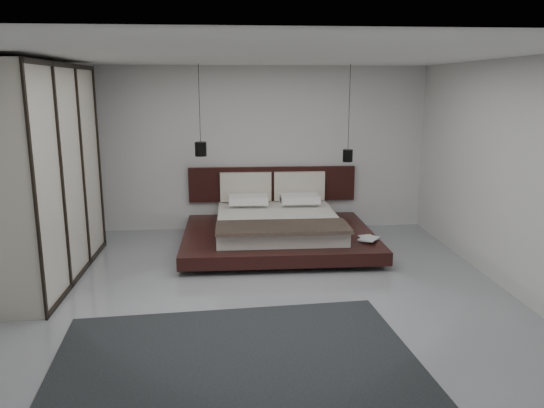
{
  "coord_description": "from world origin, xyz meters",
  "views": [
    {
      "loc": [
        -0.36,
        -6.1,
        2.47
      ],
      "look_at": [
        0.21,
        1.2,
        0.83
      ],
      "focal_mm": 35.0,
      "sensor_mm": 36.0,
      "label": 1
    }
  ],
  "objects": [
    {
      "name": "floor",
      "position": [
        0.0,
        0.0,
        0.0
      ],
      "size": [
        6.0,
        6.0,
        0.0
      ],
      "primitive_type": "plane",
      "color": "gray",
      "rests_on": "ground"
    },
    {
      "name": "ceiling",
      "position": [
        0.0,
        0.0,
        2.8
      ],
      "size": [
        6.0,
        6.0,
        0.0
      ],
      "primitive_type": "plane",
      "rotation": [
        3.14,
        0.0,
        0.0
      ],
      "color": "white",
      "rests_on": "wall_back"
    },
    {
      "name": "wall_back",
      "position": [
        0.0,
        3.0,
        1.4
      ],
      "size": [
        6.0,
        0.0,
        6.0
      ],
      "primitive_type": "plane",
      "rotation": [
        1.57,
        0.0,
        0.0
      ],
      "color": "silver",
      "rests_on": "floor"
    },
    {
      "name": "wall_front",
      "position": [
        0.0,
        -3.0,
        1.4
      ],
      "size": [
        6.0,
        0.0,
        6.0
      ],
      "primitive_type": "plane",
      "rotation": [
        -1.57,
        0.0,
        0.0
      ],
      "color": "silver",
      "rests_on": "floor"
    },
    {
      "name": "wall_right",
      "position": [
        3.0,
        0.0,
        1.4
      ],
      "size": [
        0.0,
        6.0,
        6.0
      ],
      "primitive_type": "plane",
      "rotation": [
        1.57,
        0.0,
        -1.57
      ],
      "color": "silver",
      "rests_on": "floor"
    },
    {
      "name": "lattice_screen",
      "position": [
        -2.95,
        2.45,
        1.3
      ],
      "size": [
        0.05,
        0.9,
        2.6
      ],
      "primitive_type": "cube",
      "color": "black",
      "rests_on": "floor"
    },
    {
      "name": "bed",
      "position": [
        0.35,
        1.9,
        0.3
      ],
      "size": [
        2.89,
        2.44,
        1.1
      ],
      "color": "black",
      "rests_on": "floor"
    },
    {
      "name": "book_lower",
      "position": [
        1.54,
        1.23,
        0.28
      ],
      "size": [
        0.27,
        0.32,
        0.03
      ],
      "primitive_type": "imported",
      "rotation": [
        0.0,
        0.0,
        0.25
      ],
      "color": "#99724C",
      "rests_on": "bed"
    },
    {
      "name": "book_upper",
      "position": [
        1.52,
        1.2,
        0.31
      ],
      "size": [
        0.37,
        0.39,
        0.02
      ],
      "primitive_type": "imported",
      "rotation": [
        0.0,
        0.0,
        -0.62
      ],
      "color": "#99724C",
      "rests_on": "book_lower"
    },
    {
      "name": "pendant_left",
      "position": [
        -0.84,
        2.37,
        1.49
      ],
      "size": [
        0.18,
        0.18,
        1.43
      ],
      "color": "black",
      "rests_on": "ceiling"
    },
    {
      "name": "pendant_right",
      "position": [
        1.54,
        2.37,
        1.36
      ],
      "size": [
        0.16,
        0.16,
        1.54
      ],
      "color": "black",
      "rests_on": "ceiling"
    },
    {
      "name": "wardrobe",
      "position": [
        -2.7,
        0.76,
        1.37
      ],
      "size": [
        0.66,
        2.8,
        2.75
      ],
      "color": "beige",
      "rests_on": "floor"
    },
    {
      "name": "rug",
      "position": [
        -0.34,
        -1.7,
        0.01
      ],
      "size": [
        3.49,
        2.62,
        0.01
      ],
      "primitive_type": "cube",
      "rotation": [
        0.0,
        0.0,
        0.08
      ],
      "color": "black",
      "rests_on": "floor"
    }
  ]
}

